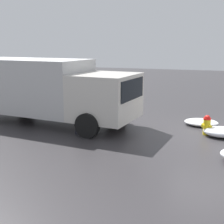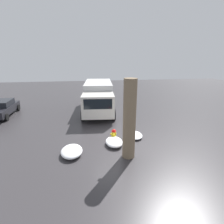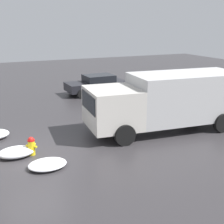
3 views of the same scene
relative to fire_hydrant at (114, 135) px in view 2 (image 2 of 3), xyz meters
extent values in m
plane|color=#333033|center=(0.00, 0.00, -0.38)|extent=(60.00, 60.00, 0.00)
cylinder|color=yellow|center=(0.00, 0.00, -0.09)|extent=(0.27, 0.27, 0.57)
cylinder|color=red|center=(0.00, 0.00, 0.22)|extent=(0.28, 0.28, 0.05)
sphere|color=red|center=(0.00, 0.00, 0.25)|extent=(0.23, 0.23, 0.23)
cylinder|color=yellow|center=(0.12, 0.13, -0.02)|extent=(0.15, 0.15, 0.11)
cylinder|color=yellow|center=(-0.14, 0.12, -0.02)|extent=(0.13, 0.13, 0.09)
cylinder|color=yellow|center=(0.13, -0.13, -0.02)|extent=(0.13, 0.13, 0.09)
cylinder|color=#7F6B51|center=(-1.93, -0.44, 1.63)|extent=(0.63, 0.63, 4.01)
cylinder|color=#7F6B51|center=(-1.64, -0.44, 2.75)|extent=(0.72, 0.18, 0.58)
cube|color=beige|center=(3.74, 0.64, 0.94)|extent=(2.40, 2.68, 1.73)
cube|color=black|center=(2.64, 0.74, 1.28)|extent=(0.22, 2.09, 0.76)
cube|color=#BCBCBC|center=(7.44, 0.31, 1.18)|extent=(5.44, 2.95, 2.22)
cylinder|color=black|center=(3.74, -0.61, 0.07)|extent=(0.92, 0.36, 0.90)
cylinder|color=black|center=(3.96, 1.88, 0.07)|extent=(0.92, 0.36, 0.90)
cylinder|color=black|center=(8.63, -1.05, 0.07)|extent=(0.92, 0.36, 0.90)
cylinder|color=black|center=(8.85, 1.44, 0.07)|extent=(0.92, 0.36, 0.90)
cylinder|color=#23232D|center=(4.50, 1.52, 0.02)|extent=(0.25, 0.25, 0.80)
cylinder|color=black|center=(4.50, 1.52, 0.76)|extent=(0.37, 0.37, 0.67)
sphere|color=tan|center=(4.50, 1.52, 1.20)|extent=(0.22, 0.22, 0.22)
cube|color=black|center=(6.25, 8.96, 0.20)|extent=(4.32, 1.94, 0.56)
cube|color=black|center=(6.46, 8.97, 0.72)|extent=(2.09, 1.67, 0.48)
cylinder|color=black|center=(4.82, 8.01, -0.08)|extent=(0.60, 0.21, 0.60)
cylinder|color=black|center=(7.72, 8.08, -0.08)|extent=(0.60, 0.21, 0.60)
ellipsoid|color=white|center=(-0.58, 0.08, -0.20)|extent=(1.38, 0.99, 0.36)
ellipsoid|color=white|center=(-1.30, 2.47, -0.19)|extent=(1.52, 1.12, 0.38)
ellipsoid|color=white|center=(0.29, -1.35, -0.25)|extent=(1.37, 1.08, 0.25)
camera|label=1|loc=(-0.58, 11.62, 2.90)|focal=50.00mm
camera|label=2|loc=(-9.69, 1.64, 4.50)|focal=28.00mm
camera|label=3|loc=(-1.80, -11.50, 4.63)|focal=50.00mm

